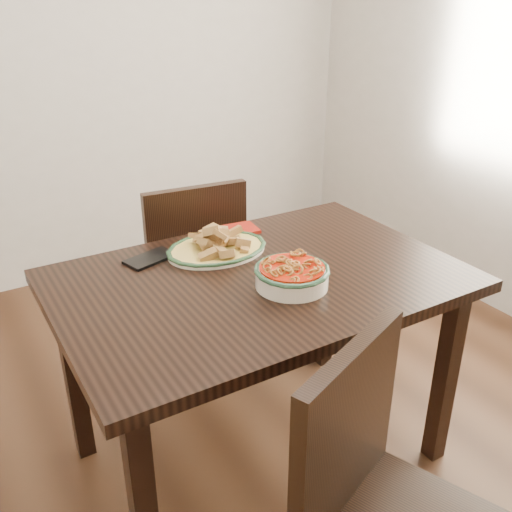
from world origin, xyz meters
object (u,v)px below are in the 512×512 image
noodle_bowl (292,273)px  fish_plate (217,240)px  chair_far (190,267)px  chair_near (383,505)px  smartphone (150,258)px  dining_table (259,300)px

noodle_bowl → fish_plate: bearing=103.6°
chair_far → noodle_bowl: 0.81m
chair_near → smartphone: bearing=76.4°
dining_table → chair_near: chair_near is taller
chair_near → noodle_bowl: size_ratio=3.79×
chair_near → smartphone: chair_near is taller
chair_far → fish_plate: bearing=85.0°
dining_table → chair_near: bearing=-98.3°
chair_far → smartphone: chair_far is taller
chair_far → fish_plate: 0.51m
chair_far → noodle_bowl: chair_far is taller
noodle_bowl → smartphone: bearing=127.2°
dining_table → noodle_bowl: bearing=-66.8°
chair_near → noodle_bowl: (0.15, 0.62, 0.29)m
chair_near → noodle_bowl: bearing=53.9°
chair_far → chair_near: 1.37m
chair_far → fish_plate: chair_far is taller
dining_table → chair_near: size_ratio=1.44×
dining_table → chair_far: chair_far is taller
noodle_bowl → smartphone: 0.51m
fish_plate → chair_near: bearing=-94.3°
dining_table → fish_plate: size_ratio=3.62×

